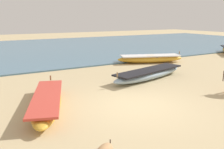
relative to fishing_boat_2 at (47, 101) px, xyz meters
name	(u,v)px	position (x,y,z in m)	size (l,w,h in m)	color
ground	(137,106)	(2.69, -1.32, -0.24)	(80.00, 80.00, 0.00)	tan
sea_water	(32,49)	(2.69, 15.48, -0.20)	(60.00, 20.00, 0.08)	slate
fishing_boat_2	(47,101)	(0.00, 0.00, 0.00)	(2.27, 4.36, 0.64)	gold
fishing_boat_4	(149,74)	(5.37, 1.43, 0.02)	(4.84, 2.05, 0.67)	#8CA5B7
fishing_boat_5	(150,58)	(8.17, 4.87, 0.03)	(4.52, 2.48, 0.71)	gold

